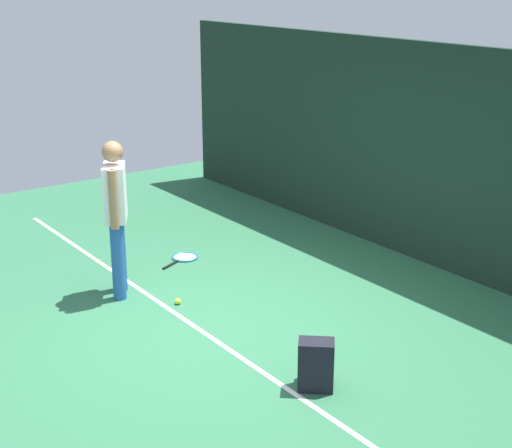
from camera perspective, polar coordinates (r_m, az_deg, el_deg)
ground_plane at (r=7.64m, az=-2.44°, el=-7.70°), size 12.00×12.00×0.00m
back_fence at (r=9.12m, az=13.34°, el=4.85°), size 10.00×0.10×2.60m
court_line at (r=7.53m, az=-3.86°, el=-8.12°), size 9.00×0.05×0.00m
tennis_player at (r=8.17m, az=-10.42°, el=1.07°), size 0.47×0.39×1.70m
tennis_racket at (r=9.41m, az=-5.42°, el=-2.52°), size 0.43×0.63×0.03m
backpack at (r=6.54m, az=4.50°, el=-10.44°), size 0.38×0.38×0.44m
tennis_ball_near_player at (r=7.14m, az=4.45°, el=-9.42°), size 0.07×0.07×0.07m
tennis_ball_by_fence at (r=8.16m, az=-5.84°, el=-5.77°), size 0.07×0.07×0.07m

